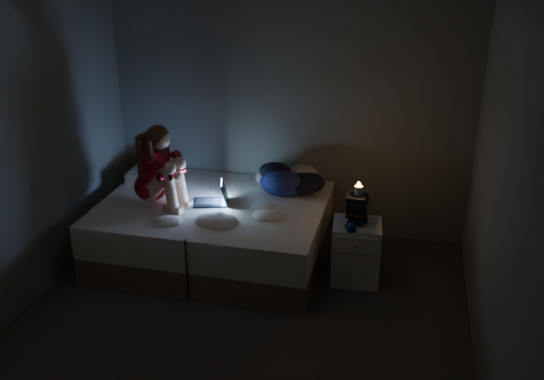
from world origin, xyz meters
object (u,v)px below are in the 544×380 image
(bed, at_px, (214,230))
(phone, at_px, (349,228))
(laptop, at_px, (210,192))
(candle, at_px, (358,190))
(nightstand, at_px, (356,252))
(woman, at_px, (149,164))

(bed, height_order, phone, phone)
(laptop, bearing_deg, candle, -18.17)
(candle, xyz_separation_m, phone, (-0.05, -0.16, -0.29))
(nightstand, xyz_separation_m, candle, (-0.01, 0.05, 0.58))
(nightstand, bearing_deg, candle, 100.81)
(woman, bearing_deg, laptop, 25.02)
(laptop, relative_size, phone, 2.28)
(laptop, bearing_deg, woman, 173.57)
(bed, height_order, candle, candle)
(candle, bearing_deg, laptop, 178.31)
(bed, bearing_deg, laptop, -136.08)
(laptop, bearing_deg, phone, -25.24)
(bed, height_order, laptop, laptop)
(candle, height_order, phone, candle)
(bed, relative_size, nightstand, 3.69)
(laptop, bearing_deg, nightstand, -20.13)
(laptop, height_order, phone, laptop)
(bed, distance_m, candle, 1.46)
(laptop, relative_size, candle, 4.00)
(laptop, distance_m, phone, 1.34)
(bed, distance_m, woman, 0.88)
(candle, distance_m, phone, 0.34)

